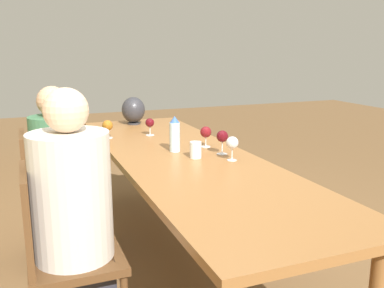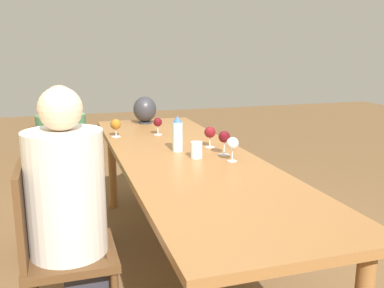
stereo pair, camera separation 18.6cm
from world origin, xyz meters
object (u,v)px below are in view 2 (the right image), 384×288
(vase, at_px, (145,109))
(wine_glass_2, at_px, (232,144))
(wine_glass_3, at_px, (224,137))
(chair_far, at_px, (55,189))
(person_far, at_px, (66,166))
(person_near, at_px, (70,209))
(chair_near, at_px, (55,247))
(wine_glass_1, at_px, (158,123))
(water_tumbler, at_px, (196,150))
(wine_glass_4, at_px, (116,125))
(wine_glass_0, at_px, (210,133))
(water_bottle, at_px, (178,134))

(vase, height_order, wine_glass_2, vase)
(wine_glass_2, height_order, wine_glass_3, wine_glass_3)
(chair_far, bearing_deg, person_far, -90.00)
(chair_far, bearing_deg, person_near, -174.68)
(chair_near, bearing_deg, vase, -25.86)
(person_far, bearing_deg, wine_glass_1, -75.63)
(vase, xyz_separation_m, person_near, (-1.58, 0.68, -0.23))
(chair_near, height_order, person_far, person_far)
(water_tumbler, relative_size, vase, 0.42)
(wine_glass_1, xyz_separation_m, chair_near, (-1.08, 0.76, -0.39))
(wine_glass_1, distance_m, wine_glass_3, 0.76)
(wine_glass_4, bearing_deg, water_tumbler, -153.61)
(wine_glass_0, xyz_separation_m, wine_glass_4, (0.52, 0.55, -0.01))
(wine_glass_3, xyz_separation_m, person_near, (-0.35, 0.93, -0.22))
(wine_glass_2, xyz_separation_m, person_far, (0.70, 0.92, -0.24))
(wine_glass_1, bearing_deg, chair_near, 144.64)
(wine_glass_2, bearing_deg, wine_glass_3, -3.69)
(chair_far, height_order, person_near, person_near)
(vase, xyz_separation_m, wine_glass_1, (-0.50, 0.00, -0.03))
(vase, bearing_deg, chair_near, 154.14)
(water_bottle, height_order, water_tumbler, water_bottle)
(water_tumbler, height_order, wine_glass_2, wine_glass_2)
(water_tumbler, distance_m, person_near, 0.83)
(vase, height_order, person_far, person_far)
(vase, distance_m, wine_glass_4, 0.58)
(wine_glass_2, xyz_separation_m, wine_glass_3, (0.15, -0.01, 0.01))
(person_near, bearing_deg, person_far, 0.07)
(chair_near, xyz_separation_m, person_far, (0.90, -0.08, 0.16))
(vase, height_order, wine_glass_3, vase)
(wine_glass_1, bearing_deg, wine_glass_4, 86.33)
(wine_glass_1, distance_m, person_far, 0.74)
(wine_glass_4, bearing_deg, wine_glass_2, -148.26)
(water_bottle, bearing_deg, wine_glass_3, -125.54)
(person_near, bearing_deg, wine_glass_0, -57.96)
(wine_glass_3, bearing_deg, vase, 11.52)
(wine_glass_0, xyz_separation_m, person_far, (0.33, 0.92, -0.24))
(water_tumbler, bearing_deg, wine_glass_3, -83.52)
(water_tumbler, distance_m, wine_glass_1, 0.75)
(person_near, bearing_deg, vase, -23.34)
(wine_glass_1, xyz_separation_m, wine_glass_3, (-0.72, -0.25, 0.02))
(wine_glass_2, bearing_deg, chair_far, 55.13)
(water_bottle, distance_m, wine_glass_4, 0.65)
(water_bottle, bearing_deg, person_near, 127.82)
(wine_glass_4, relative_size, person_near, 0.11)
(water_tumbler, relative_size, wine_glass_0, 0.71)
(wine_glass_4, relative_size, person_far, 0.11)
(wine_glass_0, distance_m, person_far, 1.00)
(water_bottle, relative_size, wine_glass_4, 1.72)
(wine_glass_2, relative_size, person_far, 0.12)
(water_bottle, xyz_separation_m, vase, (1.05, 0.00, 0.01))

